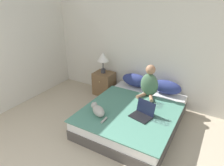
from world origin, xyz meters
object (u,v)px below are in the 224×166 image
object	(u,v)px
pillow_near	(135,80)
pillow_far	(166,87)
bed	(133,116)
laptop_open	(142,113)
nightstand	(104,83)
table_lamp	(103,58)
cat_tabby	(98,110)
person_sitting	(149,83)

from	to	relation	value
pillow_near	pillow_far	size ratio (longest dim) A/B	1.00
bed	pillow_far	distance (m)	1.00
pillow_far	laptop_open	size ratio (longest dim) A/B	1.51
pillow_near	nightstand	xyz separation A→B (m)	(-0.82, -0.05, -0.25)
pillow_near	table_lamp	size ratio (longest dim) A/B	1.23
cat_tabby	person_sitting	bearing A→B (deg)	-85.29
cat_tabby	pillow_far	bearing A→B (deg)	-90.20
pillow_near	pillow_far	world-z (taller)	same
bed	pillow_near	bearing A→B (deg)	112.77
person_sitting	nightstand	bearing A→B (deg)	169.21
cat_tabby	bed	bearing A→B (deg)	-99.43
cat_tabby	nightstand	world-z (taller)	cat_tabby
laptop_open	bed	bearing A→B (deg)	155.32
pillow_near	pillow_far	xyz separation A→B (m)	(0.72, 0.00, 0.00)
cat_tabby	table_lamp	bearing A→B (deg)	-31.61
laptop_open	table_lamp	bearing A→B (deg)	158.69
laptop_open	nightstand	xyz separation A→B (m)	(-1.44, 1.02, -0.16)
laptop_open	pillow_far	bearing A→B (deg)	97.88
pillow_near	nightstand	bearing A→B (deg)	-176.61
bed	cat_tabby	distance (m)	0.76
laptop_open	person_sitting	bearing A→B (deg)	116.65
bed	pillow_near	distance (m)	1.00
person_sitting	table_lamp	size ratio (longest dim) A/B	1.33
laptop_open	table_lamp	xyz separation A→B (m)	(-1.45, 1.01, 0.51)
bed	table_lamp	bearing A→B (deg)	145.96
pillow_near	bed	bearing A→B (deg)	-67.23
pillow_near	laptop_open	world-z (taller)	pillow_near
cat_tabby	laptop_open	xyz separation A→B (m)	(0.70, 0.35, -0.04)
person_sitting	cat_tabby	distance (m)	1.26
laptop_open	table_lamp	world-z (taller)	table_lamp
bed	pillow_near	world-z (taller)	pillow_near
pillow_far	laptop_open	bearing A→B (deg)	-95.61
pillow_near	table_lamp	bearing A→B (deg)	-176.14
person_sitting	table_lamp	distance (m)	1.32
pillow_far	cat_tabby	xyz separation A→B (m)	(-0.81, -1.41, -0.06)
person_sitting	laptop_open	bearing A→B (deg)	-76.84
person_sitting	nightstand	distance (m)	1.34
cat_tabby	nightstand	size ratio (longest dim) A/B	0.71
pillow_near	laptop_open	distance (m)	1.24
nightstand	table_lamp	size ratio (longest dim) A/B	1.11
pillow_far	table_lamp	world-z (taller)	table_lamp
person_sitting	cat_tabby	size ratio (longest dim) A/B	1.68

